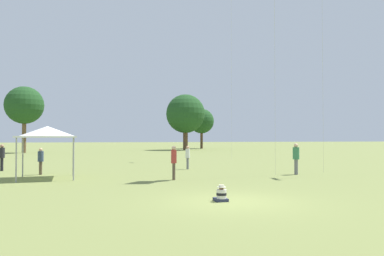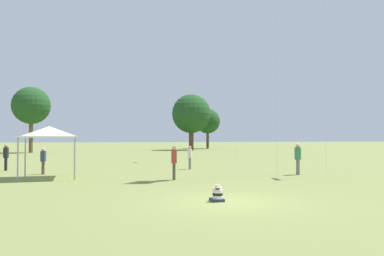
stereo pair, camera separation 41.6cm
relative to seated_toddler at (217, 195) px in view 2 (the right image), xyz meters
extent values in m
plane|color=olive|center=(0.37, -0.13, -0.23)|extent=(300.00, 300.00, 0.00)
cube|color=#282D47|center=(0.00, 0.07, -0.18)|extent=(0.44, 0.53, 0.10)
cylinder|color=silver|center=(0.00, -0.03, 0.03)|extent=(0.35, 0.35, 0.31)
cylinder|color=black|center=(0.00, -0.03, 0.03)|extent=(0.36, 0.36, 0.09)
sphere|color=brown|center=(0.00, -0.03, 0.26)|extent=(0.18, 0.18, 0.18)
cylinder|color=beige|center=(0.00, -0.03, 0.26)|extent=(0.31, 0.31, 0.01)
cylinder|color=beige|center=(0.00, -0.03, 0.30)|extent=(0.19, 0.19, 0.08)
cylinder|color=slate|center=(6.89, 7.87, 0.22)|extent=(0.25, 0.25, 0.89)
cylinder|color=#387A51|center=(6.89, 7.87, 1.02)|extent=(0.46, 0.46, 0.71)
sphere|color=#DBAD89|center=(6.89, 7.87, 1.48)|extent=(0.24, 0.24, 0.24)
cylinder|color=slate|center=(1.37, 12.74, 0.16)|extent=(0.22, 0.22, 0.78)
cylinder|color=silver|center=(1.37, 12.74, 0.87)|extent=(0.39, 0.39, 0.62)
sphere|color=tan|center=(1.37, 12.74, 1.27)|extent=(0.21, 0.21, 0.21)
cylinder|color=black|center=(-10.68, 13.95, 0.20)|extent=(0.27, 0.27, 0.85)
cylinder|color=#232328|center=(-10.68, 13.95, 0.95)|extent=(0.48, 0.48, 0.67)
sphere|color=#A37556|center=(-10.68, 13.95, 1.38)|extent=(0.23, 0.23, 0.23)
cylinder|color=brown|center=(-7.77, 10.90, 0.16)|extent=(0.25, 0.25, 0.77)
cylinder|color=#334260|center=(-7.77, 10.90, 0.84)|extent=(0.46, 0.46, 0.61)
sphere|color=#DBAD89|center=(-7.77, 10.90, 1.23)|extent=(0.21, 0.21, 0.21)
cylinder|color=brown|center=(-0.57, 6.67, 0.20)|extent=(0.22, 0.22, 0.86)
cylinder|color=#B23833|center=(-0.57, 6.67, 0.97)|extent=(0.39, 0.39, 0.68)
sphere|color=#DBAD89|center=(-0.57, 6.67, 1.40)|extent=(0.23, 0.23, 0.23)
cube|color=white|center=(-7.05, 8.66, 1.98)|extent=(3.26, 3.26, 0.08)
cone|color=white|center=(-7.05, 8.66, 2.29)|extent=(3.10, 3.10, 0.53)
cylinder|color=#99999E|center=(-8.52, 9.84, 0.86)|extent=(0.07, 0.07, 2.17)
cylinder|color=#99999E|center=(-5.87, 10.13, 0.86)|extent=(0.07, 0.07, 2.17)
cylinder|color=#99999E|center=(-8.23, 7.20, 0.86)|extent=(0.07, 0.07, 2.17)
cylinder|color=#99999E|center=(-5.59, 7.48, 0.86)|extent=(0.07, 0.07, 2.17)
cylinder|color=#BCB7A8|center=(9.09, 8.56, 10.44)|extent=(0.01, 0.01, 21.32)
cylinder|color=#BCB7A8|center=(7.68, 22.44, 8.96)|extent=(0.01, 0.01, 18.36)
cylinder|color=#BCB7A8|center=(5.61, 7.91, 6.24)|extent=(0.01, 0.01, 12.92)
cylinder|color=brown|center=(8.51, 50.44, 1.96)|extent=(0.81, 0.81, 4.38)
sphere|color=#1E471E|center=(8.51, 50.44, 5.98)|extent=(6.64, 6.64, 6.64)
cylinder|color=brown|center=(13.04, 57.53, 1.76)|extent=(0.50, 0.50, 3.97)
sphere|color=#1E471E|center=(13.04, 57.53, 5.05)|extent=(4.76, 4.76, 4.76)
cylinder|color=brown|center=(-15.75, 43.37, 2.38)|extent=(0.55, 0.55, 5.22)
sphere|color=#1E471E|center=(-15.75, 43.37, 6.43)|extent=(5.24, 5.24, 5.24)
camera|label=1|loc=(-3.64, -12.36, 1.97)|focal=35.00mm
camera|label=2|loc=(-3.23, -12.44, 1.97)|focal=35.00mm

